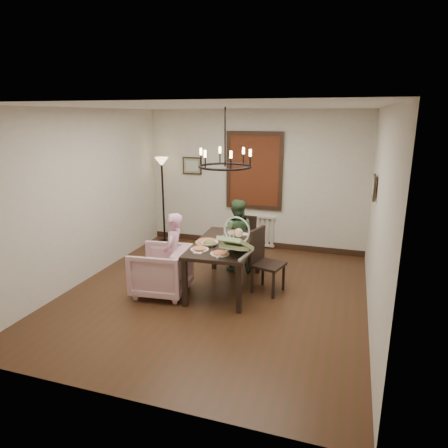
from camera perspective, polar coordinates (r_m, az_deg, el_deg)
The scene contains 17 objects.
room_shell at distance 6.16m, azimuth -0.33°, elevation 3.26°, with size 4.51×5.00×2.81m.
dining_table at distance 6.25m, azimuth 0.15°, elevation -3.40°, with size 1.01×1.68×0.77m.
chair_far at distance 7.24m, azimuth 2.64°, elevation -2.59°, with size 0.41×0.41×0.92m, color black, non-canonical shape.
chair_right at distance 6.23m, azimuth 6.37°, elevation -5.28°, with size 0.45×0.45×1.01m, color black, non-canonical shape.
armchair at distance 6.25m, azimuth -9.00°, elevation -6.60°, with size 0.80×0.82×0.75m, color beige.
elderly_woman at distance 6.13m, azimuth -7.22°, elevation -5.36°, with size 0.39×0.26×1.07m, color #EAA5C6.
seated_man at distance 7.04m, azimuth 1.80°, elevation -2.48°, with size 0.52×0.40×1.07m, color #3E6039.
baby_bouncer at distance 5.64m, azimuth 1.68°, elevation -2.58°, with size 0.42×0.58×0.38m, color #C0E09B, non-canonical shape.
salad_bowl at distance 6.07m, azimuth -2.07°, elevation -2.80°, with size 0.29×0.29×0.07m, color white.
pizza_platter at distance 6.20m, azimuth -2.45°, elevation -2.55°, with size 0.35×0.35×0.04m, color tan.
drinking_glass at distance 6.15m, azimuth -0.07°, elevation -2.25°, with size 0.06×0.06×0.13m, color silver.
window_blinds at distance 8.11m, azimuth 4.34°, elevation 7.58°, with size 1.00×0.03×1.40m, color maroon.
radiator at distance 8.39m, azimuth 4.20°, elevation -0.88°, with size 0.92×0.12×0.62m, color silver, non-canonical shape.
picture_back at distance 8.53m, azimuth -4.57°, elevation 8.30°, with size 0.42×0.03×0.36m, color black.
picture_right at distance 6.35m, azimuth 20.65°, elevation 4.93°, with size 0.42×0.03×0.36m, color black.
floor_lamp at distance 8.60m, azimuth -8.68°, elevation 3.15°, with size 0.30×0.30×1.80m, color black, non-canonical shape.
chandelier at distance 5.96m, azimuth 0.16°, elevation 8.22°, with size 0.80×0.80×0.04m, color black.
Camera 1 is at (1.89, -5.35, 2.69)m, focal length 32.00 mm.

